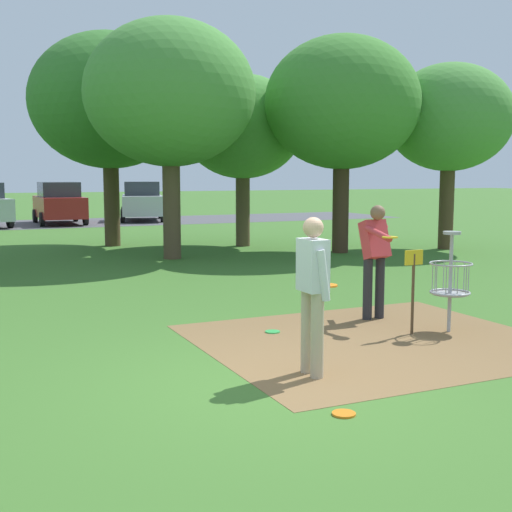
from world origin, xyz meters
The scene contains 15 objects.
ground_plane centered at (0.00, 0.00, 0.00)m, with size 160.00×160.00×0.00m, color #3D6B28.
dirt_tee_pad centered at (2.03, 1.11, 0.00)m, with size 4.43×3.89×0.01m, color brown.
disc_golf_basket centered at (3.19, 1.11, 0.75)m, with size 0.98×0.58×1.39m.
player_foreground_watching centered at (2.78, 2.22, 0.99)m, with size 0.47×1.12×1.71m.
player_waiting_left centered at (0.54, 0.13, 0.97)m, with size 0.40×0.47×1.71m.
frisbee_by_tee centered at (0.20, -1.06, 0.01)m, with size 0.22×0.22×0.02m, color orange.
frisbee_mid_grass centered at (1.02, 2.07, 0.01)m, with size 0.21×0.21×0.02m, color green.
tree_near_left centered at (10.22, 9.40, 3.76)m, with size 3.60×3.60×5.32m.
tree_mid_left centered at (2.27, 10.53, 4.17)m, with size 4.32×4.32×6.03m.
tree_mid_center centered at (5.18, 12.65, 3.56)m, with size 3.63×3.63×5.12m.
tree_far_left centered at (1.58, 14.35, 4.33)m, with size 4.72×4.72×6.35m.
tree_far_center centered at (6.95, 9.91, 4.08)m, with size 4.24×4.24×5.90m.
parking_lot_strip centered at (0.00, 24.86, 0.00)m, with size 36.00×6.00×0.01m, color #4C4C51.
parked_car_center_right centered at (1.53, 24.56, 0.92)m, with size 2.00×4.21×1.84m.
parked_car_rightmost centered at (5.43, 25.19, 0.92)m, with size 2.77×4.51×1.84m.
Camera 1 is at (-2.96, -6.03, 2.15)m, focal length 47.13 mm.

